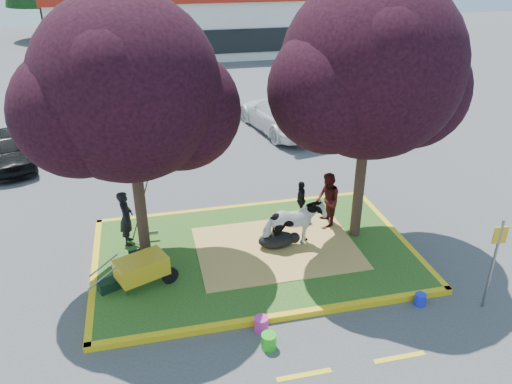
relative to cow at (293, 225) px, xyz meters
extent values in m
plane|color=#424244|center=(-1.02, 0.04, -0.82)|extent=(90.00, 90.00, 0.00)
cube|color=#234B17|center=(-1.02, 0.04, -0.75)|extent=(8.00, 5.00, 0.15)
cube|color=yellow|center=(-1.02, -2.54, -0.75)|extent=(8.30, 0.16, 0.15)
cube|color=yellow|center=(-1.02, 2.62, -0.75)|extent=(8.30, 0.16, 0.15)
cube|color=yellow|center=(-5.10, 0.04, -0.75)|extent=(0.16, 5.30, 0.15)
cube|color=yellow|center=(3.06, 0.04, -0.75)|extent=(0.16, 5.30, 0.15)
cube|color=#D9AA59|center=(-0.42, 0.04, -0.67)|extent=(4.20, 3.00, 0.01)
cylinder|color=black|center=(-3.82, 0.44, 1.09)|extent=(0.28, 0.28, 3.53)
sphere|color=black|center=(-3.82, 0.44, 3.74)|extent=(4.20, 4.20, 4.20)
sphere|color=black|center=(-2.67, 0.64, 3.11)|extent=(2.86, 2.86, 2.86)
sphere|color=black|center=(-4.87, 0.14, 3.36)|extent=(2.86, 2.86, 2.86)
cylinder|color=black|center=(1.88, 0.24, 1.18)|extent=(0.28, 0.28, 3.70)
sphere|color=black|center=(1.88, 0.24, 3.95)|extent=(4.40, 4.40, 4.40)
sphere|color=black|center=(3.09, 0.44, 3.29)|extent=(2.99, 2.99, 2.99)
sphere|color=black|center=(0.78, -0.06, 3.55)|extent=(2.99, 2.99, 2.99)
cube|color=yellow|center=(-1.02, -4.16, -0.82)|extent=(1.10, 0.12, 0.01)
cube|color=yellow|center=(0.98, -4.16, -0.82)|extent=(1.10, 0.12, 0.01)
cube|color=silver|center=(0.98, 28.04, 1.18)|extent=(20.00, 8.00, 4.00)
cube|color=black|center=(0.98, 23.99, 0.58)|extent=(19.00, 0.10, 1.60)
cylinder|color=black|center=(-11.02, 37.04, 1.14)|extent=(0.44, 0.44, 3.92)
cylinder|color=black|center=(-3.02, 38.54, 0.72)|extent=(0.44, 0.44, 3.08)
cylinder|color=black|center=(4.98, 37.54, 1.00)|extent=(0.44, 0.44, 3.64)
cylinder|color=black|center=(12.98, 38.04, 0.93)|extent=(0.44, 0.44, 3.50)
cylinder|color=black|center=(20.98, 37.04, 0.79)|extent=(0.44, 0.44, 3.22)
imported|color=silver|center=(0.00, 0.00, 0.00)|extent=(1.65, 0.86, 1.34)
ellipsoid|color=black|center=(-0.41, 0.10, -0.46)|extent=(1.09, 0.77, 0.43)
imported|color=black|center=(-4.24, 1.22, 0.09)|extent=(0.41, 0.59, 1.53)
imported|color=#3F1212|center=(1.29, 0.91, 0.12)|extent=(0.62, 0.79, 1.59)
imported|color=black|center=(0.70, 1.51, -0.09)|extent=(0.44, 0.73, 1.16)
cylinder|color=black|center=(-3.29, -0.84, -0.47)|extent=(0.41, 0.23, 0.41)
cylinder|color=slate|center=(-4.32, -1.10, -0.52)|extent=(0.04, 0.04, 0.30)
cylinder|color=slate|center=(-4.32, -0.59, -0.52)|extent=(0.04, 0.04, 0.30)
cube|color=gold|center=(-3.92, -0.84, -0.12)|extent=(1.32, 1.07, 0.46)
cylinder|color=slate|center=(-4.78, -1.10, -0.10)|extent=(0.70, 0.32, 0.37)
cylinder|color=slate|center=(-4.78, -0.59, -0.10)|extent=(0.70, 0.32, 0.37)
cube|color=black|center=(-3.98, 0.28, -0.54)|extent=(0.56, 0.38, 0.26)
cube|color=black|center=(-4.72, -0.78, -0.55)|extent=(0.55, 0.46, 0.25)
cylinder|color=slate|center=(3.58, -3.14, 0.30)|extent=(0.06, 0.06, 2.25)
cube|color=gold|center=(3.58, -3.14, 1.07)|extent=(0.32, 0.06, 0.40)
cylinder|color=green|center=(-1.50, -3.30, -0.65)|extent=(0.38, 0.38, 0.34)
cylinder|color=#D72F9A|center=(-1.53, -2.76, -0.66)|extent=(0.38, 0.38, 0.33)
cylinder|color=#1C2AE1|center=(2.21, -2.76, -0.68)|extent=(0.33, 0.33, 0.28)
imported|color=black|center=(-8.55, 7.89, -0.17)|extent=(2.71, 4.09, 1.29)
imported|color=#979A9E|center=(-5.42, 9.27, -0.21)|extent=(2.17, 3.90, 1.22)
imported|color=maroon|center=(-2.76, 8.34, -0.23)|extent=(2.85, 4.60, 1.19)
imported|color=white|center=(2.26, 9.41, -0.06)|extent=(3.06, 5.54, 1.52)
imported|color=#505357|center=(6.51, 8.22, -0.18)|extent=(1.91, 4.05, 1.28)
camera|label=1|loc=(-3.51, -10.75, 6.59)|focal=35.00mm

